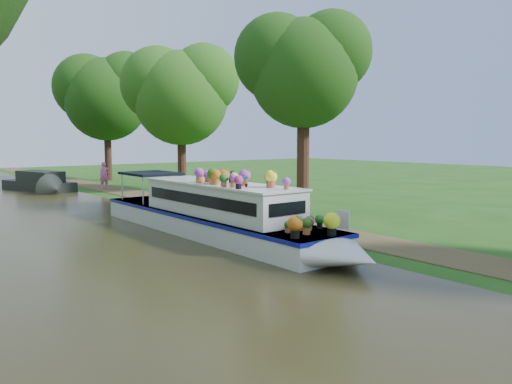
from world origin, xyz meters
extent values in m
plane|color=#1B4611|center=(0.00, 0.00, 0.00)|extent=(100.00, 100.00, 0.00)
cube|color=black|center=(-6.00, 0.00, 0.01)|extent=(10.00, 100.00, 0.02)
cube|color=#463921|center=(1.20, 0.00, 0.01)|extent=(2.20, 100.00, 0.03)
cube|color=silver|center=(-2.25, 1.61, 0.40)|extent=(2.20, 12.00, 0.75)
cube|color=#0F1690|center=(-2.25, 1.61, 0.71)|extent=(2.24, 12.04, 0.12)
cube|color=silver|center=(-2.25, 0.81, 1.29)|extent=(1.80, 7.00, 1.05)
cube|color=silver|center=(-2.25, 0.81, 1.85)|extent=(1.90, 7.10, 0.06)
cube|color=black|center=(-1.34, 0.81, 1.37)|extent=(0.03, 6.40, 0.38)
cube|color=black|center=(-3.16, 0.81, 1.37)|extent=(0.03, 6.40, 0.38)
cube|color=black|center=(-2.25, 5.91, 1.92)|extent=(1.90, 2.40, 0.10)
cube|color=white|center=(-1.10, -3.79, 1.07)|extent=(0.04, 0.45, 0.55)
imported|color=#235015|center=(-2.42, -0.94, 2.05)|extent=(0.19, 0.22, 0.35)
imported|color=#235015|center=(-1.93, 0.50, 2.10)|extent=(0.34, 0.34, 0.44)
cylinder|color=black|center=(3.80, 3.00, 2.27)|extent=(0.56, 0.56, 4.55)
sphere|color=#16390E|center=(3.80, 3.00, 6.23)|extent=(4.80, 4.80, 4.80)
sphere|color=#16390E|center=(4.76, 2.28, 7.19)|extent=(3.60, 3.60, 3.60)
sphere|color=#16390E|center=(2.96, 3.84, 6.95)|extent=(3.84, 3.84, 3.84)
cylinder|color=black|center=(4.50, 15.00, 1.92)|extent=(0.56, 0.56, 3.85)
sphere|color=#235015|center=(4.50, 15.00, 5.95)|extent=(6.00, 6.00, 6.00)
sphere|color=#235015|center=(5.70, 14.10, 7.15)|extent=(4.50, 4.50, 4.50)
sphere|color=#235015|center=(3.45, 16.05, 6.85)|extent=(4.80, 4.80, 4.80)
cylinder|color=black|center=(4.00, 26.00, 2.10)|extent=(0.56, 0.56, 4.20)
sphere|color=#16390E|center=(4.00, 26.00, 6.51)|extent=(6.60, 6.60, 6.60)
sphere|color=#16390E|center=(5.32, 25.01, 7.83)|extent=(4.95, 4.95, 4.95)
sphere|color=#16390E|center=(2.85, 27.16, 7.50)|extent=(5.28, 5.28, 5.28)
cube|color=black|center=(-2.75, 21.12, 0.31)|extent=(3.36, 6.18, 0.59)
cube|color=black|center=(-2.75, 20.63, 0.95)|extent=(2.33, 3.70, 0.69)
imported|color=#DD5B7A|center=(1.07, 19.47, 0.92)|extent=(0.69, 0.50, 1.79)
imported|color=#34621D|center=(-0.20, 5.00, 0.19)|extent=(0.36, 0.32, 0.38)
camera|label=1|loc=(-11.79, -13.26, 3.38)|focal=35.00mm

